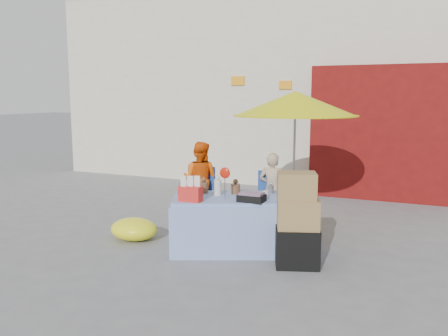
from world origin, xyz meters
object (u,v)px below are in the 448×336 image
at_px(chair_left, 197,204).
at_px(chair_right, 269,211).
at_px(vendor_orange, 200,180).
at_px(umbrella, 295,104).
at_px(market_table, 242,222).
at_px(vendor_beige, 272,189).
at_px(box_stack, 297,223).

height_order(chair_left, chair_right, same).
xyz_separation_m(vendor_orange, umbrella, (1.55, 0.15, 1.26)).
distance_m(market_table, chair_left, 1.72).
xyz_separation_m(market_table, chair_left, (-1.26, 1.16, -0.11)).
bearing_deg(umbrella, chair_left, -169.61).
bearing_deg(market_table, umbrella, 55.27).
xyz_separation_m(vendor_beige, umbrella, (0.30, 0.15, 1.32)).
height_order(chair_left, vendor_orange, vendor_orange).
distance_m(vendor_orange, box_stack, 2.63).
height_order(chair_right, box_stack, box_stack).
bearing_deg(vendor_beige, vendor_orange, -2.63).
distance_m(vendor_orange, vendor_beige, 1.25).
bearing_deg(vendor_orange, chair_right, 171.24).
xyz_separation_m(market_table, vendor_orange, (-1.26, 1.30, 0.27)).
bearing_deg(umbrella, vendor_beige, -153.43).
xyz_separation_m(chair_left, box_stack, (2.08, -1.47, 0.27)).
relative_size(chair_left, vendor_orange, 0.67).
bearing_deg(chair_right, vendor_beige, 87.06).
bearing_deg(vendor_beige, chair_right, 87.06).
distance_m(chair_left, chair_right, 1.25).
bearing_deg(chair_right, chair_left, 177.37).
bearing_deg(chair_left, chair_right, -2.63).
bearing_deg(umbrella, market_table, -101.36).
relative_size(market_table, vendor_beige, 1.78).
height_order(vendor_beige, box_stack, vendor_beige).
height_order(market_table, vendor_beige, vendor_beige).
distance_m(market_table, umbrella, 2.12).
bearing_deg(box_stack, market_table, 159.25).
bearing_deg(chair_right, box_stack, -63.28).
height_order(chair_right, umbrella, umbrella).
bearing_deg(vendor_orange, market_table, 131.54).
xyz_separation_m(market_table, chair_right, (-0.01, 1.16, -0.11)).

